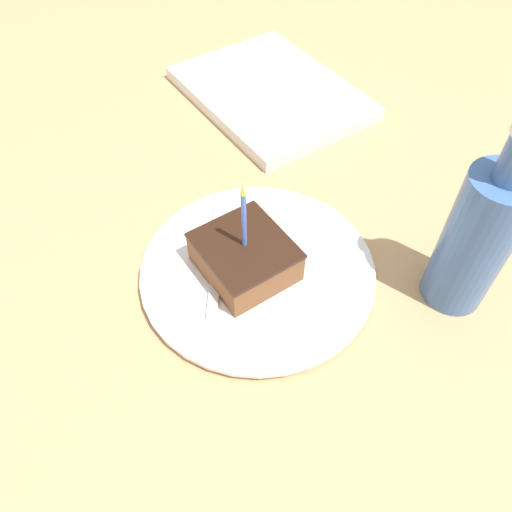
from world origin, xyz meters
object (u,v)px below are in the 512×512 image
object	(u,v)px
cake_slice	(247,259)
fork	(219,248)
bottle	(478,237)
plate	(256,271)
marble_board	(270,93)

from	to	relation	value
cake_slice	fork	distance (m)	0.05
cake_slice	bottle	size ratio (longest dim) A/B	0.56
plate	cake_slice	size ratio (longest dim) A/B	2.10
bottle	plate	bearing A→B (deg)	-130.23
plate	marble_board	distance (m)	0.37
fork	bottle	size ratio (longest dim) A/B	0.63
cake_slice	marble_board	distance (m)	0.38
marble_board	plate	bearing A→B (deg)	-37.93
fork	marble_board	distance (m)	0.35
fork	marble_board	size ratio (longest dim) A/B	0.49
cake_slice	marble_board	xyz separation A→B (m)	(-0.29, 0.24, -0.03)
cake_slice	marble_board	world-z (taller)	cake_slice
plate	bottle	distance (m)	0.24
cake_slice	fork	xyz separation A→B (m)	(-0.05, -0.01, -0.02)
marble_board	bottle	bearing A→B (deg)	-7.01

